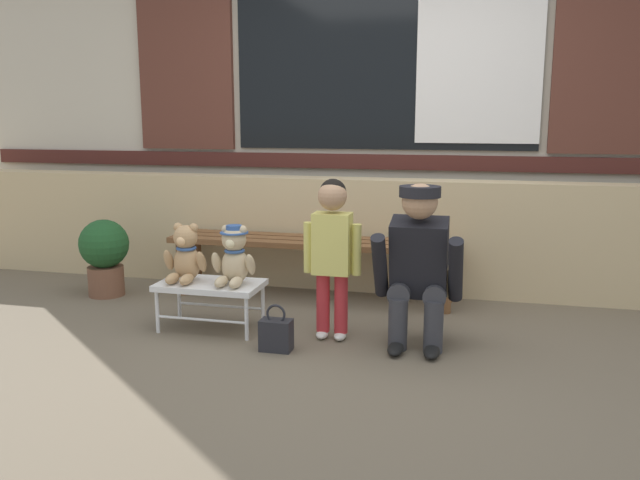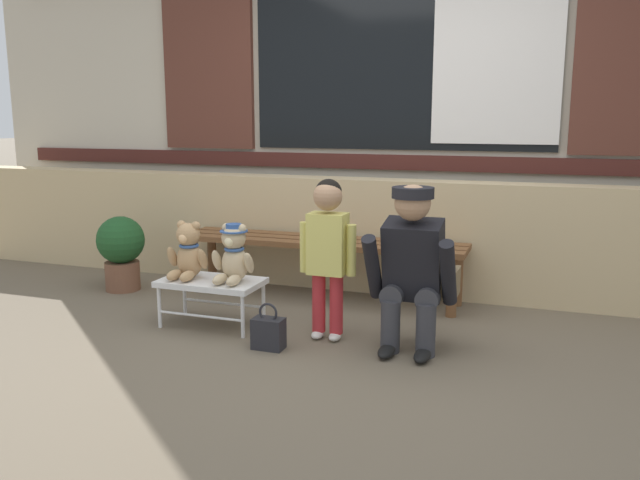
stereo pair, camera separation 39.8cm
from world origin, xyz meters
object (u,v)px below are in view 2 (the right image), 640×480
object	(u,v)px
wooden_bench_long	(321,248)
child_standing	(328,242)
teddy_bear_with_hat	(233,254)
teddy_bear_plain	(188,252)
potted_plant	(121,249)
handbag_on_ground	(268,333)
small_display_bench	(211,285)
adult_crouching	(414,267)

from	to	relation	value
wooden_bench_long	child_standing	size ratio (longest dim) A/B	2.19
teddy_bear_with_hat	teddy_bear_plain	bearing A→B (deg)	-179.87
teddy_bear_plain	potted_plant	xyz separation A→B (m)	(-0.91, 0.54, -0.14)
handbag_on_ground	teddy_bear_with_hat	bearing A→B (deg)	142.23
teddy_bear_with_hat	small_display_bench	bearing A→B (deg)	-179.23
small_display_bench	teddy_bear_with_hat	bearing A→B (deg)	0.77
small_display_bench	child_standing	bearing A→B (deg)	0.76
adult_crouching	potted_plant	world-z (taller)	adult_crouching
teddy_bear_with_hat	adult_crouching	bearing A→B (deg)	-0.13
wooden_bench_long	adult_crouching	world-z (taller)	adult_crouching
child_standing	small_display_bench	bearing A→B (deg)	-179.24
handbag_on_ground	potted_plant	distance (m)	1.79
teddy_bear_with_hat	potted_plant	bearing A→B (deg)	156.48
teddy_bear_plain	potted_plant	distance (m)	1.06
wooden_bench_long	teddy_bear_plain	xyz separation A→B (m)	(-0.60, -0.83, 0.09)
small_display_bench	teddy_bear_with_hat	world-z (taller)	teddy_bear_with_hat
small_display_bench	child_standing	size ratio (longest dim) A/B	0.67
child_standing	adult_crouching	size ratio (longest dim) A/B	1.01
teddy_bear_plain	potted_plant	bearing A→B (deg)	149.49
adult_crouching	handbag_on_ground	distance (m)	0.91
wooden_bench_long	teddy_bear_with_hat	world-z (taller)	teddy_bear_with_hat
small_display_bench	teddy_bear_with_hat	xyz separation A→B (m)	(0.16, 0.00, 0.21)
teddy_bear_plain	child_standing	size ratio (longest dim) A/B	0.38
child_standing	adult_crouching	xyz separation A→B (m)	(0.52, -0.01, -0.11)
teddy_bear_plain	handbag_on_ground	size ratio (longest dim) A/B	1.34
small_display_bench	adult_crouching	size ratio (longest dim) A/B	0.67
teddy_bear_with_hat	child_standing	distance (m)	0.62
teddy_bear_with_hat	handbag_on_ground	size ratio (longest dim) A/B	1.34
small_display_bench	adult_crouching	world-z (taller)	adult_crouching
child_standing	potted_plant	xyz separation A→B (m)	(-1.84, 0.53, -0.27)
handbag_on_ground	potted_plant	world-z (taller)	potted_plant
wooden_bench_long	potted_plant	size ratio (longest dim) A/B	3.68
small_display_bench	teddy_bear_plain	world-z (taller)	teddy_bear_plain
wooden_bench_long	teddy_bear_plain	world-z (taller)	teddy_bear_plain
potted_plant	adult_crouching	bearing A→B (deg)	-12.84
teddy_bear_plain	handbag_on_ground	bearing A→B (deg)	-22.02
adult_crouching	teddy_bear_with_hat	bearing A→B (deg)	179.87
adult_crouching	potted_plant	distance (m)	2.42
potted_plant	wooden_bench_long	bearing A→B (deg)	11.06
wooden_bench_long	small_display_bench	bearing A→B (deg)	-117.73
teddy_bear_plain	teddy_bear_with_hat	world-z (taller)	same
handbag_on_ground	adult_crouching	bearing A→B (deg)	19.13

